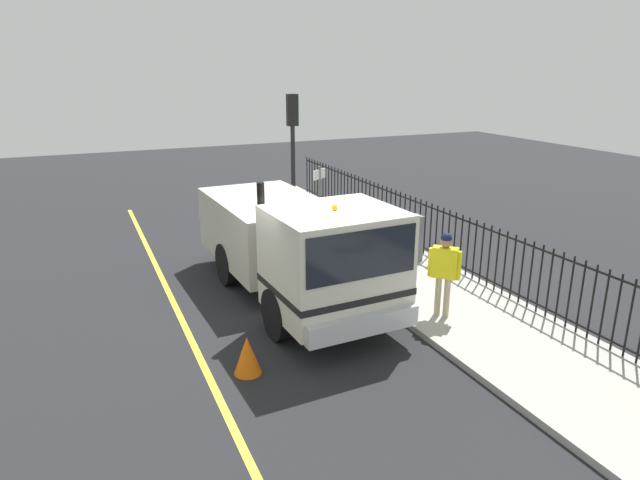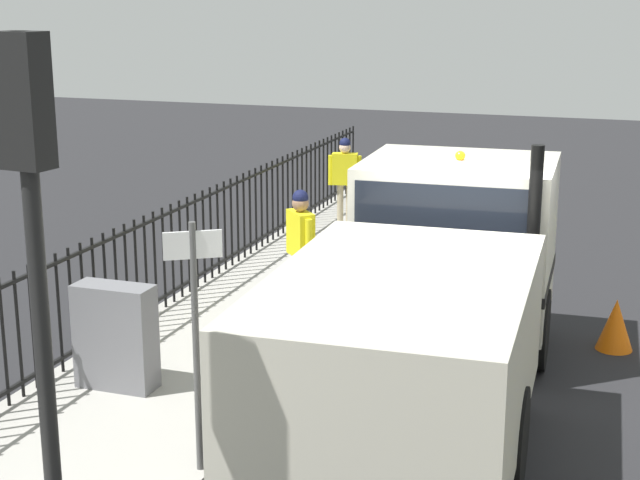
% 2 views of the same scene
% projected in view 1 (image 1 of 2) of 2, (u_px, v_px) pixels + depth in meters
% --- Properties ---
extents(ground_plane, '(49.95, 49.95, 0.00)m').
position_uv_depth(ground_plane, '(292.00, 314.00, 11.14)').
color(ground_plane, '#232326').
rests_on(ground_plane, ground).
extents(sidewalk_slab, '(2.73, 22.70, 0.12)m').
position_uv_depth(sidewalk_slab, '(424.00, 287.00, 12.35)').
color(sidewalk_slab, '#A3A099').
rests_on(sidewalk_slab, ground).
extents(lane_marking, '(0.12, 20.43, 0.01)m').
position_uv_depth(lane_marking, '(188.00, 334.00, 10.33)').
color(lane_marking, yellow).
rests_on(lane_marking, ground).
extents(work_truck, '(2.49, 6.34, 2.75)m').
position_uv_depth(work_truck, '(297.00, 243.00, 11.31)').
color(work_truck, silver).
rests_on(work_truck, ground).
extents(worker_standing, '(0.48, 0.49, 1.68)m').
position_uv_depth(worker_standing, '(444.00, 266.00, 10.51)').
color(worker_standing, yellow).
rests_on(worker_standing, sidewalk_slab).
extents(iron_fence, '(0.04, 19.33, 1.39)m').
position_uv_depth(iron_fence, '(471.00, 248.00, 12.59)').
color(iron_fence, black).
rests_on(iron_fence, sidewalk_slab).
extents(traffic_light_near, '(0.32, 0.24, 3.93)m').
position_uv_depth(traffic_light_near, '(293.00, 136.00, 15.34)').
color(traffic_light_near, black).
rests_on(traffic_light_near, sidewalk_slab).
extents(utility_cabinet, '(0.87, 0.36, 1.15)m').
position_uv_depth(utility_cabinet, '(405.00, 239.00, 13.63)').
color(utility_cabinet, slate).
rests_on(utility_cabinet, sidewalk_slab).
extents(traffic_cone, '(0.45, 0.45, 0.64)m').
position_uv_depth(traffic_cone, '(247.00, 355.00, 8.92)').
color(traffic_cone, orange).
rests_on(traffic_cone, ground).
extents(street_sign, '(0.44, 0.30, 2.28)m').
position_uv_depth(street_sign, '(319.00, 200.00, 13.95)').
color(street_sign, '#4C4C4C').
rests_on(street_sign, sidewalk_slab).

